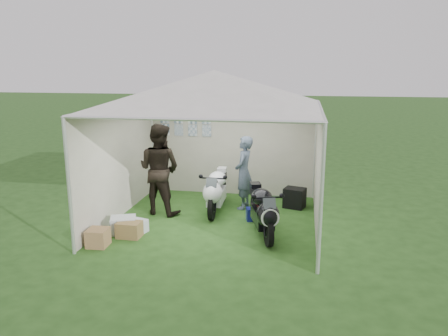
{
  "coord_description": "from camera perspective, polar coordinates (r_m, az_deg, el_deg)",
  "views": [
    {
      "loc": [
        1.7,
        -8.24,
        3.07
      ],
      "look_at": [
        0.13,
        0.35,
        1.03
      ],
      "focal_mm": 35.0,
      "sensor_mm": 36.0,
      "label": 1
    }
  ],
  "objects": [
    {
      "name": "canopy_tent",
      "position": [
        8.46,
        -1.24,
        9.8
      ],
      "size": [
        5.66,
        5.66,
        3.0
      ],
      "color": "silver",
      "rests_on": "ground"
    },
    {
      "name": "motorcycle_black",
      "position": [
        8.1,
        5.11,
        -5.47
      ],
      "size": [
        0.75,
        1.74,
        0.88
      ],
      "rotation": [
        0.0,
        0.0,
        0.29
      ],
      "color": "black",
      "rests_on": "ground"
    },
    {
      "name": "motorcycle_white",
      "position": [
        9.35,
        -1.02,
        -2.86
      ],
      "size": [
        0.43,
        1.79,
        0.88
      ],
      "rotation": [
        0.0,
        0.0,
        0.03
      ],
      "color": "black",
      "rests_on": "ground"
    },
    {
      "name": "crate_0",
      "position": [
        8.5,
        -13.01,
        -7.26
      ],
      "size": [
        0.56,
        0.5,
        0.31
      ],
      "primitive_type": "cube",
      "rotation": [
        0.0,
        0.0,
        0.35
      ],
      "color": "silver",
      "rests_on": "ground"
    },
    {
      "name": "person_dark_jacket",
      "position": [
        9.26,
        -8.45,
        -0.15
      ],
      "size": [
        1.08,
        0.92,
        1.92
      ],
      "primitive_type": "imported",
      "rotation": [
        0.0,
        0.0,
        2.91
      ],
      "color": "black",
      "rests_on": "ground"
    },
    {
      "name": "crate_2",
      "position": [
        8.48,
        -11.24,
        -7.45
      ],
      "size": [
        0.4,
        0.36,
        0.24
      ],
      "primitive_type": "cube",
      "rotation": [
        0.0,
        0.0,
        -0.28
      ],
      "color": "silver",
      "rests_on": "ground"
    },
    {
      "name": "crate_3",
      "position": [
        8.27,
        -12.27,
        -7.86
      ],
      "size": [
        0.44,
        0.32,
        0.29
      ],
      "primitive_type": "cube",
      "rotation": [
        0.0,
        0.0,
        -0.01
      ],
      "color": "olive",
      "rests_on": "ground"
    },
    {
      "name": "crate_1",
      "position": [
        8.01,
        -16.13,
        -8.72
      ],
      "size": [
        0.37,
        0.37,
        0.31
      ],
      "primitive_type": "cube",
      "rotation": [
        0.0,
        0.0,
        0.06
      ],
      "color": "olive",
      "rests_on": "ground"
    },
    {
      "name": "paddock_stand",
      "position": [
        8.97,
        4.05,
        -6.02
      ],
      "size": [
        0.39,
        0.3,
        0.26
      ],
      "primitive_type": "cube",
      "rotation": [
        0.0,
        0.0,
        0.29
      ],
      "color": "#252ABF",
      "rests_on": "ground"
    },
    {
      "name": "ground",
      "position": [
        8.96,
        -1.2,
        -6.89
      ],
      "size": [
        80.0,
        80.0,
        0.0
      ],
      "primitive_type": "plane",
      "color": "#224717",
      "rests_on": "ground"
    },
    {
      "name": "equipment_box",
      "position": [
        9.83,
        9.2,
        -3.87
      ],
      "size": [
        0.53,
        0.46,
        0.44
      ],
      "primitive_type": "cube",
      "rotation": [
        0.0,
        0.0,
        -0.29
      ],
      "color": "black",
      "rests_on": "ground"
    },
    {
      "name": "person_blue_jacket",
      "position": [
        9.53,
        2.6,
        -0.62
      ],
      "size": [
        0.45,
        0.63,
        1.61
      ],
      "primitive_type": "imported",
      "rotation": [
        0.0,
        0.0,
        -1.69
      ],
      "color": "slate",
      "rests_on": "ground"
    }
  ]
}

